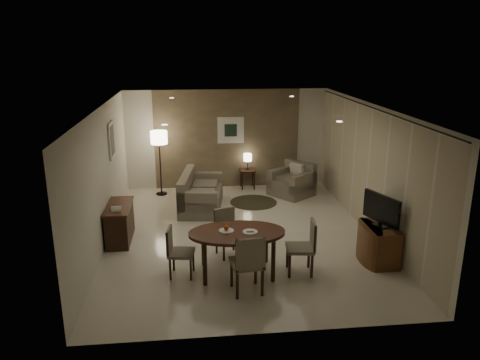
{
  "coord_description": "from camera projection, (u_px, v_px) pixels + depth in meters",
  "views": [
    {
      "loc": [
        -1.01,
        -9.1,
        3.94
      ],
      "look_at": [
        0.0,
        0.2,
        1.15
      ],
      "focal_mm": 35.0,
      "sensor_mm": 36.0,
      "label": 1
    }
  ],
  "objects": [
    {
      "name": "downlight_nr",
      "position": [
        339.0,
        122.0,
        7.56
      ],
      "size": [
        0.1,
        0.1,
        0.01
      ],
      "primitive_type": "cylinder",
      "color": "white",
      "rests_on": "ceiling"
    },
    {
      "name": "tv_cabinet",
      "position": [
        379.0,
        244.0,
        8.62
      ],
      "size": [
        0.48,
        0.9,
        0.7
      ],
      "primitive_type": null,
      "color": "brown",
      "rests_on": "floor"
    },
    {
      "name": "art_back_frame",
      "position": [
        231.0,
        130.0,
        12.75
      ],
      "size": [
        0.72,
        0.03,
        0.72
      ],
      "primitive_type": "cube",
      "color": "silver",
      "rests_on": "wall_back"
    },
    {
      "name": "art_left_frame",
      "position": [
        112.0,
        140.0,
        10.23
      ],
      "size": [
        0.03,
        0.6,
        0.8
      ],
      "primitive_type": "cube",
      "color": "silver",
      "rests_on": "wall_left"
    },
    {
      "name": "round_rug",
      "position": [
        253.0,
        202.0,
        11.87
      ],
      "size": [
        1.19,
        1.19,
        0.01
      ],
      "primitive_type": "cylinder",
      "color": "#3A3520",
      "rests_on": "floor"
    },
    {
      "name": "downlight_fr",
      "position": [
        292.0,
        96.0,
        10.99
      ],
      "size": [
        0.1,
        0.1,
        0.01
      ],
      "primitive_type": "cylinder",
      "color": "white",
      "rests_on": "ceiling"
    },
    {
      "name": "plate_b",
      "position": [
        250.0,
        232.0,
        8.02
      ],
      "size": [
        0.26,
        0.26,
        0.02
      ],
      "primitive_type": "cylinder",
      "color": "white",
      "rests_on": "dining_table"
    },
    {
      "name": "console_desk",
      "position": [
        120.0,
        223.0,
        9.53
      ],
      "size": [
        0.48,
        1.2,
        0.75
      ],
      "primitive_type": null,
      "color": "#4A2418",
      "rests_on": "floor"
    },
    {
      "name": "art_left_canvas",
      "position": [
        112.0,
        140.0,
        10.23
      ],
      "size": [
        0.01,
        0.46,
        0.64
      ],
      "primitive_type": "cube",
      "color": "gray",
      "rests_on": "wall_left"
    },
    {
      "name": "downlight_nl",
      "position": [
        165.0,
        125.0,
        7.27
      ],
      "size": [
        0.1,
        0.1,
        0.01
      ],
      "primitive_type": "cylinder",
      "color": "white",
      "rests_on": "ceiling"
    },
    {
      "name": "curtain_wall",
      "position": [
        368.0,
        171.0,
        9.8
      ],
      "size": [
        0.08,
        6.7,
        2.58
      ],
      "primitive_type": null,
      "color": "beige",
      "rests_on": "wall_right"
    },
    {
      "name": "floor_lamp",
      "position": [
        160.0,
        163.0,
        12.27
      ],
      "size": [
        0.43,
        0.43,
        1.71
      ],
      "primitive_type": null,
      "color": "#FFE5B7",
      "rests_on": "floor"
    },
    {
      "name": "chair_far",
      "position": [
        229.0,
        234.0,
        8.83
      ],
      "size": [
        0.55,
        0.55,
        0.89
      ],
      "primitive_type": null,
      "rotation": [
        0.0,
        0.0,
        0.33
      ],
      "color": "gray",
      "rests_on": "floor"
    },
    {
      "name": "side_table",
      "position": [
        248.0,
        179.0,
        12.97
      ],
      "size": [
        0.41,
        0.41,
        0.53
      ],
      "primitive_type": null,
      "color": "#311F10",
      "rests_on": "floor"
    },
    {
      "name": "sofa",
      "position": [
        201.0,
        191.0,
        11.37
      ],
      "size": [
        1.95,
        1.17,
        0.86
      ],
      "primitive_type": null,
      "rotation": [
        0.0,
        0.0,
        1.43
      ],
      "color": "gray",
      "rests_on": "floor"
    },
    {
      "name": "taupe_accent",
      "position": [
        227.0,
        139.0,
        12.83
      ],
      "size": [
        3.96,
        0.03,
        2.7
      ],
      "primitive_type": "cube",
      "color": "#766749",
      "rests_on": "wall_back"
    },
    {
      "name": "chair_near",
      "position": [
        247.0,
        262.0,
        7.53
      ],
      "size": [
        0.56,
        0.56,
        1.03
      ],
      "primitive_type": null,
      "rotation": [
        0.0,
        0.0,
        3.27
      ],
      "color": "gray",
      "rests_on": "floor"
    },
    {
      "name": "dining_table",
      "position": [
        237.0,
        253.0,
        8.16
      ],
      "size": [
        1.67,
        1.05,
        0.78
      ],
      "primitive_type": null,
      "color": "#4A2418",
      "rests_on": "floor"
    },
    {
      "name": "art_back_canvas",
      "position": [
        231.0,
        130.0,
        12.73
      ],
      "size": [
        0.34,
        0.01,
        0.34
      ],
      "primitive_type": "cube",
      "color": "black",
      "rests_on": "wall_back"
    },
    {
      "name": "armchair",
      "position": [
        292.0,
        180.0,
        12.31
      ],
      "size": [
        1.31,
        1.32,
        0.86
      ],
      "primitive_type": null,
      "rotation": [
        0.0,
        0.0,
        -0.91
      ],
      "color": "gray",
      "rests_on": "floor"
    },
    {
      "name": "telephone",
      "position": [
        116.0,
        208.0,
        9.12
      ],
      "size": [
        0.2,
        0.14,
        0.09
      ],
      "primitive_type": null,
      "color": "white",
      "rests_on": "console_desk"
    },
    {
      "name": "chair_left",
      "position": [
        182.0,
        252.0,
        8.06
      ],
      "size": [
        0.48,
        0.48,
        0.88
      ],
      "primitive_type": null,
      "rotation": [
        0.0,
        0.0,
        1.44
      ],
      "color": "gray",
      "rests_on": "floor"
    },
    {
      "name": "chair_right",
      "position": [
        300.0,
        247.0,
        8.15
      ],
      "size": [
        0.51,
        0.51,
        0.96
      ],
      "primitive_type": null,
      "rotation": [
        0.0,
        0.0,
        -1.68
      ],
      "color": "gray",
      "rests_on": "floor"
    },
    {
      "name": "flat_tv",
      "position": [
        381.0,
        210.0,
        8.42
      ],
      "size": [
        0.36,
        0.85,
        0.6
      ],
      "primitive_type": null,
      "rotation": [
        0.0,
        0.0,
        0.35
      ],
      "color": "black",
      "rests_on": "tv_cabinet"
    },
    {
      "name": "table_lamp",
      "position": [
        248.0,
        161.0,
        12.83
      ],
      "size": [
        0.22,
        0.22,
        0.5
      ],
      "primitive_type": null,
      "color": "#FFEAC1",
      "rests_on": "side_table"
    },
    {
      "name": "room_shell",
      "position": [
        239.0,
        168.0,
        9.89
      ],
      "size": [
        5.5,
        7.0,
        2.7
      ],
      "color": "beige",
      "rests_on": "ground"
    },
    {
      "name": "napkin",
      "position": [
        250.0,
        231.0,
        8.01
      ],
      "size": [
        0.12,
        0.08,
        0.03
      ],
      "primitive_type": "cube",
      "color": "white",
      "rests_on": "plate_b"
    },
    {
      "name": "curtain_rod",
      "position": [
        373.0,
        108.0,
        9.42
      ],
      "size": [
        0.03,
        6.8,
        0.03
      ],
      "primitive_type": "cylinder",
      "rotation": [
        1.57,
        0.0,
        0.0
      ],
      "color": "black",
      "rests_on": "wall_right"
    },
    {
      "name": "plate_a",
      "position": [
        226.0,
        231.0,
        8.07
      ],
      "size": [
        0.26,
        0.26,
        0.02
      ],
      "primitive_type": "cylinder",
      "color": "white",
      "rests_on": "dining_table"
    },
    {
      "name": "fruit_apple",
      "position": [
        226.0,
        228.0,
        8.06
      ],
      "size": [
        0.09,
        0.09,
        0.09
      ],
      "primitive_type": "sphere",
      "color": "#BC4515",
      "rests_on": "plate_a"
    },
    {
      "name": "downlight_fl",
      "position": [
        172.0,
        98.0,
        10.7
      ],
      "size": [
        0.1,
        0.1,
        0.01
      ],
      "primitive_type": "cylinder",
      "color": "white",
      "rests_on": "ceiling"
    }
  ]
}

